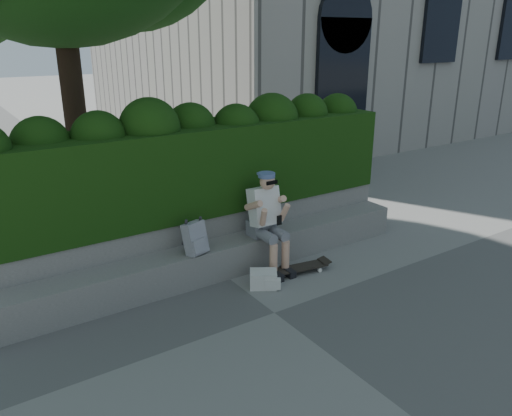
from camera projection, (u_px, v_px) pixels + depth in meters
ground at (274, 313)px, 5.91m from camera, size 80.00×80.00×0.00m
bench_ledge at (222, 258)px, 6.82m from camera, size 6.00×0.45×0.45m
planter_wall at (205, 237)px, 7.14m from camera, size 6.00×0.50×0.75m
hedge at (195, 168)px, 7.00m from camera, size 6.00×1.00×1.20m
person at (267, 217)px, 6.83m from camera, size 0.40×0.76×1.38m
skateboard at (297, 268)px, 6.86m from camera, size 0.90×0.36×0.09m
backpack_plaid at (195, 238)px, 6.37m from camera, size 0.32×0.23×0.42m
backpack_ground at (263, 279)px, 6.48m from camera, size 0.42×0.39×0.22m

